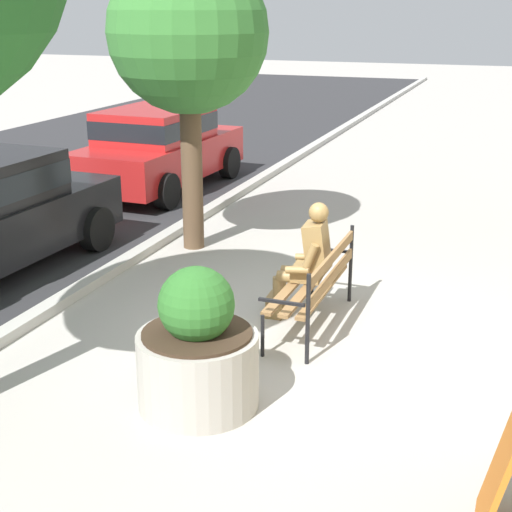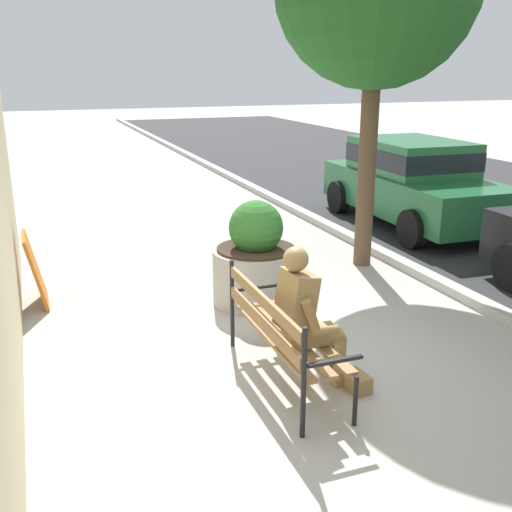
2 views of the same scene
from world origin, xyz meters
The scene contains 7 objects.
ground_plane centered at (0.00, 0.00, 0.00)m, with size 80.00×80.00×0.00m, color #ADA8A0.
curb_stone centered at (0.00, 2.90, 0.06)m, with size 60.00×0.20×0.12m, color #B2AFA8.
park_bench centered at (0.29, -0.12, 0.54)m, with size 1.80×0.54×0.95m.
bronze_statue_seated centered at (0.50, 0.10, 0.67)m, with size 0.62×0.79×1.37m.
concrete_planter centered at (-1.68, 0.41, 0.51)m, with size 1.07×1.07×1.29m.
parked_car_green centered at (-4.34, 4.51, 0.84)m, with size 4.15×2.03×1.56m.
leaning_signboard centered at (-2.58, -2.15, 0.45)m, with size 0.70×0.04×0.90m, color #C6661E.
Camera 2 is at (4.92, -2.10, 2.81)m, focal length 42.22 mm.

